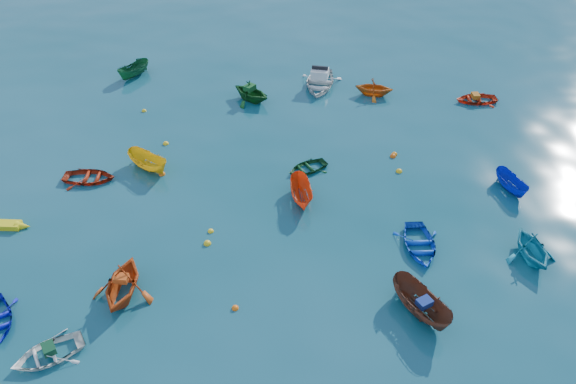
{
  "coord_description": "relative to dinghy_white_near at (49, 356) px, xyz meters",
  "views": [
    {
      "loc": [
        -0.98,
        -18.45,
        19.09
      ],
      "look_at": [
        0.0,
        5.0,
        0.4
      ],
      "focal_mm": 35.0,
      "sensor_mm": 36.0,
      "label": 1
    }
  ],
  "objects": [
    {
      "name": "buoy_or_d",
      "position": [
        16.36,
        13.24,
        0.0
      ],
      "size": [
        0.37,
        0.37,
        0.37
      ],
      "primitive_type": "sphere",
      "color": "#DA520B",
      "rests_on": "ground"
    },
    {
      "name": "tarp_green_a",
      "position": [
        0.09,
        0.05,
        0.44
      ],
      "size": [
        0.7,
        0.76,
        0.3
      ],
      "primitive_type": "cube",
      "rotation": [
        0.0,
        0.0,
        -1.06
      ],
      "color": "#104024",
      "rests_on": "dinghy_white_near"
    },
    {
      "name": "sampan_blue_far",
      "position": [
        22.18,
        9.86,
        0.0
      ],
      "size": [
        1.56,
        2.69,
        0.98
      ],
      "primitive_type": "imported",
      "rotation": [
        0.0,
        0.0,
        0.26
      ],
      "color": "#0E20AF",
      "rests_on": "ground"
    },
    {
      "name": "sampan_orange_n",
      "position": [
        10.69,
        9.43,
        0.0
      ],
      "size": [
        1.32,
        3.01,
        1.14
      ],
      "primitive_type": "imported",
      "rotation": [
        0.0,
        0.0,
        0.07
      ],
      "color": "#E64715",
      "rests_on": "ground"
    },
    {
      "name": "dinghy_red_ne",
      "position": [
        23.28,
        19.57,
        0.0
      ],
      "size": [
        2.85,
        2.07,
        0.58
      ],
      "primitive_type": "imported",
      "rotation": [
        0.0,
        0.0,
        -1.55
      ],
      "color": "red",
      "rests_on": "ground"
    },
    {
      "name": "tarp_green_b",
      "position": [
        7.81,
        20.42,
        0.94
      ],
      "size": [
        0.92,
        0.94,
        0.36
      ],
      "primitive_type": "cube",
      "rotation": [
        0.0,
        0.0,
        0.87
      ],
      "color": "#134F1E",
      "rests_on": "dinghy_green_n"
    },
    {
      "name": "sampan_yellow_mid",
      "position": [
        2.1,
        12.59,
        0.0
      ],
      "size": [
        3.02,
        2.78,
        1.16
      ],
      "primitive_type": "imported",
      "rotation": [
        0.0,
        0.0,
        0.88
      ],
      "color": "gold",
      "rests_on": "ground"
    },
    {
      "name": "dinghy_blue_se",
      "position": [
        16.17,
        5.52,
        0.0
      ],
      "size": [
        2.27,
        3.14,
        0.65
      ],
      "primitive_type": "imported",
      "rotation": [
        0.0,
        0.0,
        -0.01
      ],
      "color": "blue",
      "rests_on": "ground"
    },
    {
      "name": "buoy_ye_c",
      "position": [
        5.98,
        7.11,
        0.0
      ],
      "size": [
        0.3,
        0.3,
        0.3
      ],
      "primitive_type": "sphere",
      "color": "yellow",
      "rests_on": "ground"
    },
    {
      "name": "sampan_brown_mid",
      "position": [
        15.29,
        1.56,
        0.0
      ],
      "size": [
        2.71,
        3.62,
        1.32
      ],
      "primitive_type": "imported",
      "rotation": [
        0.0,
        0.0,
        0.48
      ],
      "color": "#583020",
      "rests_on": "ground"
    },
    {
      "name": "buoy_ye_d",
      "position": [
        0.74,
        19.19,
        0.0
      ],
      "size": [
        0.31,
        0.31,
        0.31
      ],
      "primitive_type": "sphere",
      "color": "gold",
      "rests_on": "ground"
    },
    {
      "name": "motorboat_white",
      "position": [
        12.74,
        22.2,
        0.0
      ],
      "size": [
        3.82,
        4.7,
        1.46
      ],
      "primitive_type": "imported",
      "rotation": [
        0.0,
        0.0,
        -0.23
      ],
      "color": "silver",
      "rests_on": "ground"
    },
    {
      "name": "dinghy_cyan_se",
      "position": [
        21.26,
        4.65,
        0.0
      ],
      "size": [
        2.62,
        2.98,
        1.47
      ],
      "primitive_type": "imported",
      "rotation": [
        0.0,
        0.0,
        0.08
      ],
      "color": "teal",
      "rests_on": "ground"
    },
    {
      "name": "buoy_or_a",
      "position": [
        7.36,
        2.12,
        0.0
      ],
      "size": [
        0.31,
        0.31,
        0.31
      ],
      "primitive_type": "sphere",
      "color": "#FF650D",
      "rests_on": "ground"
    },
    {
      "name": "tarp_orange_b",
      "position": [
        23.18,
        19.57,
        0.44
      ],
      "size": [
        0.48,
        0.63,
        0.3
      ],
      "primitive_type": "cube",
      "rotation": [
        0.0,
        0.0,
        -1.55
      ],
      "color": "#B25E12",
      "rests_on": "dinghy_red_ne"
    },
    {
      "name": "ground",
      "position": [
        9.97,
        4.63,
        0.0
      ],
      "size": [
        160.0,
        160.0,
        0.0
      ],
      "primitive_type": "plane",
      "color": "#0B4550",
      "rests_on": "ground"
    },
    {
      "name": "buoy_or_e",
      "position": [
        16.48,
        13.44,
        0.0
      ],
      "size": [
        0.35,
        0.35,
        0.35
      ],
      "primitive_type": "sphere",
      "color": "orange",
      "rests_on": "ground"
    },
    {
      "name": "buoy_ye_b",
      "position": [
        2.7,
        15.16,
        0.0
      ],
      "size": [
        0.35,
        0.35,
        0.35
      ],
      "primitive_type": "sphere",
      "color": "yellow",
      "rests_on": "ground"
    },
    {
      "name": "dinghy_green_n",
      "position": [
        7.89,
        20.35,
        0.0
      ],
      "size": [
        3.82,
        3.77,
        1.52
      ],
      "primitive_type": "imported",
      "rotation": [
        0.0,
        0.0,
        0.87
      ],
      "color": "#12501A",
      "rests_on": "ground"
    },
    {
      "name": "dinghy_orange_far",
      "position": [
        16.4,
        20.74,
        0.0
      ],
      "size": [
        3.05,
        2.8,
        1.36
      ],
      "primitive_type": "imported",
      "rotation": [
        0.0,
        0.0,
        1.32
      ],
      "color": "#C65C12",
      "rests_on": "ground"
    },
    {
      "name": "buoy_ye_e",
      "position": [
        16.42,
        11.73,
        0.0
      ],
      "size": [
        0.37,
        0.37,
        0.37
      ],
      "primitive_type": "sphere",
      "color": "gold",
      "rests_on": "ground"
    },
    {
      "name": "dinghy_red_nw",
      "position": [
        -1.1,
        11.68,
        0.0
      ],
      "size": [
        3.04,
        2.28,
        0.6
      ],
      "primitive_type": "imported",
      "rotation": [
        0.0,
        0.0,
        1.49
      ],
      "color": "#A0250D",
      "rests_on": "ground"
    },
    {
      "name": "dinghy_white_near",
      "position": [
        0.0,
        0.0,
        0.0
      ],
      "size": [
        3.43,
        3.12,
        0.58
      ],
      "primitive_type": "imported",
      "rotation": [
        0.0,
        0.0,
        -1.06
      ],
      "color": "white",
      "rests_on": "ground"
    },
    {
      "name": "tarp_orange_a",
      "position": [
        2.44,
        3.17,
        0.98
      ],
      "size": [
        0.64,
        0.52,
        0.29
      ],
      "primitive_type": "cube",
      "rotation": [
        0.0,
        0.0,
        -0.12
      ],
      "color": "#DC5016",
      "rests_on": "dinghy_orange_w"
    },
    {
      "name": "buoy_or_c",
      "position": [
        2.89,
        12.03,
        0.0
      ],
      "size": [
        0.38,
        0.38,
        0.38
      ],
      "primitive_type": "sphere",
      "color": "orange",
      "rests_on": "ground"
    },
    {
      "name": "tarp_blue_a",
      "position": [
        15.36,
        1.43,
        0.81
      ],
      "size": [
        0.77,
        0.7,
        0.3
      ],
      "primitive_type": "cube",
      "rotation": [
        0.0,
        0.0,
        0.48
      ],
      "color": "navy",
      "rests_on": "sampan_brown_mid"
    },
    {
      "name": "buoy_ye_a",
      "position": [
        5.87,
        6.22,
        0.0
      ],
      "size": [
        0.38,
        0.38,
        0.38
      ],
      "primitive_type": "sphere",
      "color": "yellow",
      "rests_on": "ground"
    },
    {
      "name": "dinghy_green_e",
      "position": [
        11.18,
        12.15,
        0.0
      ],
      "size": [
        2.94,
        2.64,
        0.5
      ],
      "primitive_type": "imported",
      "rotation": [
        0.0,
        0.0,
        -1.1
      ],
      "color": "#10461D",
      "rests_on": "ground"
    },
    {
      "name": "dinghy_orange_w",
      "position": [
        2.43,
        3.12,
        0.0
      ],
      "size": [
        3.1,
        3.49,
        1.68
      ],
      "primitive_type": "imported",
      "rotation": [
        0.0,
        0.0,
        -0.12
      ],
      "color": "#C74712",
      "rests_on": "ground"
    },
    {
      "name": "sampan_green_far",
      "position": [
        -0.73,
        24.32,
        0.0
      ],
      "size": [
        2.57,
        2.98,
        1.12
      ],
      "primitive_type": "imported",
      "rotation": [
        0.0,
        0.0,
        -0.62
      ],
      "color": "#14572D",
      "rests_on": "ground"
    }
  ]
}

